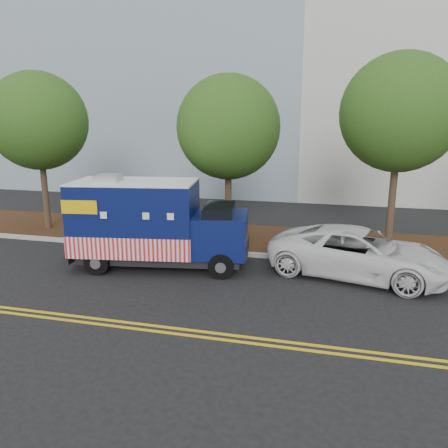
# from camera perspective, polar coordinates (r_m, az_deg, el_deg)

# --- Properties ---
(ground) EXTENTS (120.00, 120.00, 0.00)m
(ground) POSITION_cam_1_polar(r_m,az_deg,el_deg) (14.73, -2.33, -5.53)
(ground) COLOR black
(ground) RESTS_ON ground
(curb) EXTENTS (120.00, 0.18, 0.15)m
(curb) POSITION_cam_1_polar(r_m,az_deg,el_deg) (15.99, -0.91, -3.67)
(curb) COLOR #9E9E99
(curb) RESTS_ON ground
(mulch_strip) EXTENTS (120.00, 4.00, 0.15)m
(mulch_strip) POSITION_cam_1_polar(r_m,az_deg,el_deg) (17.94, 0.83, -1.72)
(mulch_strip) COLOR black
(mulch_strip) RESTS_ON ground
(centerline_near) EXTENTS (120.00, 0.10, 0.01)m
(centerline_near) POSITION_cam_1_polar(r_m,az_deg,el_deg) (10.87, -9.14, -12.98)
(centerline_near) COLOR gold
(centerline_near) RESTS_ON ground
(centerline_far) EXTENTS (120.00, 0.10, 0.01)m
(centerline_far) POSITION_cam_1_polar(r_m,az_deg,el_deg) (10.67, -9.68, -13.56)
(centerline_far) COLOR gold
(centerline_far) RESTS_ON ground
(tree_a) EXTENTS (4.04, 4.04, 6.73)m
(tree_a) POSITION_cam_1_polar(r_m,az_deg,el_deg) (20.13, -23.10, 12.24)
(tree_a) COLOR #38281C
(tree_a) RESTS_ON ground
(tree_b) EXTENTS (3.97, 3.97, 6.48)m
(tree_b) POSITION_cam_1_polar(r_m,az_deg,el_deg) (16.99, 0.58, 12.48)
(tree_b) COLOR #38281C
(tree_b) RESTS_ON ground
(tree_c) EXTENTS (4.09, 4.09, 7.06)m
(tree_c) POSITION_cam_1_polar(r_m,az_deg,el_deg) (16.64, 22.00, 13.28)
(tree_c) COLOR #38281C
(tree_c) RESTS_ON ground
(sign_post) EXTENTS (0.06, 0.06, 2.40)m
(sign_post) POSITION_cam_1_polar(r_m,az_deg,el_deg) (16.52, -7.46, 0.84)
(sign_post) COLOR #473828
(sign_post) RESTS_ON ground
(food_truck) EXTENTS (6.06, 3.01, 3.06)m
(food_truck) POSITION_cam_1_polar(r_m,az_deg,el_deg) (14.57, -9.48, -0.24)
(food_truck) COLOR black
(food_truck) RESTS_ON ground
(white_car) EXTENTS (5.88, 3.69, 1.51)m
(white_car) POSITION_cam_1_polar(r_m,az_deg,el_deg) (14.26, 17.16, -3.61)
(white_car) COLOR silver
(white_car) RESTS_ON ground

